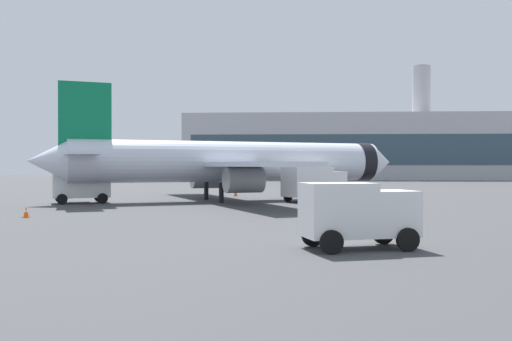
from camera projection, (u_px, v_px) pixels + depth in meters
airplane_at_gate at (231, 162)px, 53.56m from camera, size 33.85×31.11×10.50m
service_truck at (80, 185)px, 49.93m from camera, size 5.28×4.12×2.90m
fuel_truck at (314, 182)px, 52.22m from camera, size 6.22×5.56×3.20m
cargo_van at (357, 212)px, 22.21m from camera, size 4.79×3.35×2.60m
safety_cone_near at (403, 199)px, 50.64m from camera, size 0.44×0.44×0.64m
safety_cone_mid at (26, 212)px, 35.95m from camera, size 0.44×0.44×0.67m
safety_cone_far at (356, 208)px, 39.52m from camera, size 0.44×0.44×0.76m
safety_cone_outer at (236, 192)px, 62.22m from camera, size 0.44×0.44×0.81m
terminal_building at (364, 147)px, 140.13m from camera, size 87.71×17.01×27.95m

